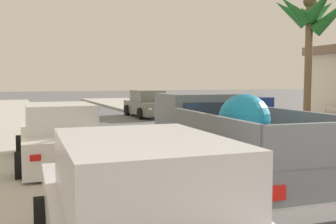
{
  "coord_description": "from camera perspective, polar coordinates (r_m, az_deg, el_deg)",
  "views": [
    {
      "loc": [
        -4.27,
        -1.85,
        2.08
      ],
      "look_at": [
        -0.18,
        8.41,
        1.2
      ],
      "focal_mm": 41.69,
      "sensor_mm": 36.0,
      "label": 1
    }
  ],
  "objects": [
    {
      "name": "sidewalk_right",
      "position": [
        16.99,
        12.98,
        -2.39
      ],
      "size": [
        5.1,
        60.0,
        0.12
      ],
      "primitive_type": "cube",
      "color": "beige",
      "rests_on": "ground"
    },
    {
      "name": "curb_left",
      "position": [
        14.0,
        -21.32,
        -4.1
      ],
      "size": [
        0.16,
        60.0,
        0.1
      ],
      "primitive_type": "cube",
      "color": "silver",
      "rests_on": "ground"
    },
    {
      "name": "curb_right",
      "position": [
        16.37,
        9.67,
        -2.63
      ],
      "size": [
        0.16,
        60.0,
        0.1
      ],
      "primitive_type": "cube",
      "color": "silver",
      "rests_on": "ground"
    },
    {
      "name": "pickup_truck",
      "position": [
        7.63,
        8.77,
        -5.09
      ],
      "size": [
        2.45,
        5.32,
        1.87
      ],
      "color": "slate",
      "rests_on": "ground"
    },
    {
      "name": "car_left_near",
      "position": [
        14.01,
        10.02,
        -1.12
      ],
      "size": [
        2.1,
        4.29,
        1.54
      ],
      "color": "navy",
      "rests_on": "ground"
    },
    {
      "name": "car_left_mid",
      "position": [
        9.84,
        -15.57,
        -3.6
      ],
      "size": [
        2.08,
        4.28,
        1.54
      ],
      "color": "silver",
      "rests_on": "ground"
    },
    {
      "name": "car_right_mid",
      "position": [
        22.75,
        -2.95,
        1.1
      ],
      "size": [
        2.05,
        4.27,
        1.54
      ],
      "color": "slate",
      "rests_on": "ground"
    },
    {
      "name": "car_left_far",
      "position": [
        4.06,
        -3.97,
        -15.16
      ],
      "size": [
        2.14,
        4.31,
        1.54
      ],
      "color": "silver",
      "rests_on": "ground"
    },
    {
      "name": "palm_tree_left_back",
      "position": [
        17.42,
        20.3,
        12.96
      ],
      "size": [
        3.15,
        4.1,
        5.7
      ],
      "color": "brown",
      "rests_on": "ground"
    }
  ]
}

